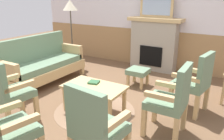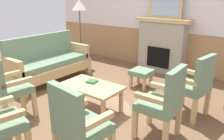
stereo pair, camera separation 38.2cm
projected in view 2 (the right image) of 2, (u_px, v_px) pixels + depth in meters
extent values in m
plane|color=brown|center=(100.00, 106.00, 3.74)|extent=(14.00, 14.00, 0.00)
cube|color=white|center=(169.00, 14.00, 5.27)|extent=(7.20, 0.12, 2.70)
cube|color=#A87F51|center=(165.00, 50.00, 5.50)|extent=(7.20, 0.02, 0.95)
cube|color=#A39989|center=(162.00, 47.00, 5.32)|extent=(1.10, 0.36, 1.20)
cube|color=black|center=(158.00, 57.00, 5.25)|extent=(0.56, 0.02, 0.48)
cube|color=tan|center=(164.00, 20.00, 5.11)|extent=(1.30, 0.44, 0.08)
cube|color=tan|center=(165.00, 6.00, 5.01)|extent=(0.80, 0.03, 0.56)
cube|color=#9EB2D1|center=(165.00, 6.00, 5.00)|extent=(0.68, 0.01, 0.44)
cube|color=tan|center=(25.00, 93.00, 4.03)|extent=(0.08, 0.08, 0.16)
cube|color=tan|center=(88.00, 70.00, 5.30)|extent=(0.08, 0.08, 0.16)
cube|color=tan|center=(8.00, 86.00, 4.38)|extent=(0.08, 0.08, 0.16)
cube|color=tan|center=(71.00, 65.00, 5.64)|extent=(0.08, 0.08, 0.16)
cube|color=tan|center=(51.00, 69.00, 4.78)|extent=(0.70, 1.80, 0.20)
cube|color=gray|center=(51.00, 62.00, 4.73)|extent=(0.60, 1.70, 0.12)
cube|color=gray|center=(41.00, 46.00, 4.80)|extent=(0.10, 1.70, 0.50)
cube|color=tan|center=(12.00, 67.00, 4.05)|extent=(0.60, 0.10, 0.30)
cube|color=tan|center=(79.00, 50.00, 5.33)|extent=(0.60, 0.10, 0.30)
cube|color=tan|center=(64.00, 97.00, 3.62)|extent=(0.05, 0.05, 0.40)
cube|color=tan|center=(103.00, 112.00, 3.14)|extent=(0.05, 0.05, 0.40)
cube|color=tan|center=(83.00, 88.00, 3.95)|extent=(0.05, 0.05, 0.40)
cube|color=tan|center=(121.00, 101.00, 3.47)|extent=(0.05, 0.05, 0.40)
cube|color=tan|center=(91.00, 86.00, 3.48)|extent=(0.96, 0.56, 0.04)
cylinder|color=#896B51|center=(92.00, 110.00, 3.61)|extent=(1.30, 1.30, 0.01)
cube|color=#33663D|center=(92.00, 81.00, 3.58)|extent=(0.19, 0.19, 0.03)
cube|color=tan|center=(131.00, 81.00, 4.47)|extent=(0.05, 0.05, 0.26)
cube|color=tan|center=(144.00, 84.00, 4.30)|extent=(0.05, 0.05, 0.26)
cube|color=tan|center=(139.00, 77.00, 4.70)|extent=(0.05, 0.05, 0.26)
cube|color=tan|center=(151.00, 80.00, 4.53)|extent=(0.05, 0.05, 0.26)
cube|color=gray|center=(142.00, 72.00, 4.44)|extent=(0.40, 0.40, 0.10)
cube|color=tan|center=(135.00, 124.00, 2.85)|extent=(0.06, 0.06, 0.40)
cube|color=tan|center=(150.00, 111.00, 3.17)|extent=(0.06, 0.06, 0.40)
cube|color=tan|center=(166.00, 136.00, 2.61)|extent=(0.06, 0.06, 0.40)
cube|color=tan|center=(178.00, 120.00, 2.94)|extent=(0.06, 0.06, 0.40)
cube|color=gray|center=(158.00, 105.00, 2.81)|extent=(0.49, 0.49, 0.10)
cube|color=gray|center=(175.00, 88.00, 2.61)|extent=(0.09, 0.48, 0.48)
cube|color=tan|center=(152.00, 99.00, 2.60)|extent=(0.44, 0.08, 0.06)
cube|color=tan|center=(166.00, 88.00, 2.91)|extent=(0.44, 0.08, 0.06)
cube|color=tan|center=(169.00, 102.00, 3.44)|extent=(0.07, 0.07, 0.40)
cube|color=tan|center=(183.00, 94.00, 3.72)|extent=(0.07, 0.07, 0.40)
cube|color=tan|center=(194.00, 112.00, 3.15)|extent=(0.07, 0.07, 0.40)
cube|color=tan|center=(207.00, 103.00, 3.43)|extent=(0.07, 0.07, 0.40)
cube|color=gray|center=(190.00, 87.00, 3.35)|extent=(0.55, 0.55, 0.10)
cube|color=gray|center=(205.00, 73.00, 3.12)|extent=(0.16, 0.49, 0.48)
cube|color=tan|center=(184.00, 80.00, 3.17)|extent=(0.45, 0.14, 0.06)
cube|color=tan|center=(198.00, 74.00, 3.43)|extent=(0.45, 0.14, 0.06)
cube|color=tan|center=(22.00, 96.00, 3.65)|extent=(0.07, 0.07, 0.40)
cube|color=tan|center=(35.00, 104.00, 3.37)|extent=(0.07, 0.07, 0.40)
cube|color=tan|center=(6.00, 114.00, 3.08)|extent=(0.07, 0.07, 0.40)
cube|color=gray|center=(13.00, 89.00, 3.28)|extent=(0.54, 0.54, 0.10)
cube|color=tan|center=(6.00, 75.00, 3.37)|extent=(0.13, 0.45, 0.06)
cube|color=tan|center=(17.00, 82.00, 3.09)|extent=(0.13, 0.45, 0.06)
cube|color=tan|center=(87.00, 132.00, 2.68)|extent=(0.07, 0.07, 0.40)
cube|color=gray|center=(84.00, 128.00, 2.32)|extent=(0.53, 0.53, 0.10)
cube|color=gray|center=(66.00, 111.00, 2.09)|extent=(0.49, 0.13, 0.48)
cube|color=tan|center=(71.00, 108.00, 2.40)|extent=(0.12, 0.45, 0.06)
cube|color=tan|center=(96.00, 122.00, 2.13)|extent=(0.12, 0.45, 0.06)
cube|color=tan|center=(17.00, 129.00, 2.75)|extent=(0.07, 0.07, 0.40)
cube|color=gray|center=(0.00, 125.00, 2.39)|extent=(0.57, 0.57, 0.10)
cube|color=tan|center=(3.00, 119.00, 2.19)|extent=(0.17, 0.44, 0.06)
cylinder|color=#332D28|center=(82.00, 64.00, 5.95)|extent=(0.24, 0.24, 0.03)
cylinder|color=#4C473D|center=(81.00, 38.00, 5.72)|extent=(0.03, 0.03, 1.40)
cone|color=beige|center=(79.00, 5.00, 5.46)|extent=(0.36, 0.36, 0.25)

